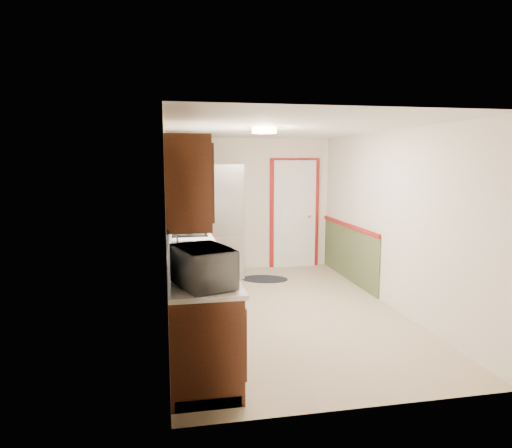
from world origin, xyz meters
name	(u,v)px	position (x,y,z in m)	size (l,w,h in m)	color
room_shell	(283,222)	(0.00, 0.00, 1.20)	(3.20, 5.20, 2.52)	tan
kitchen_run	(190,260)	(-1.24, -0.29, 0.81)	(0.63, 4.00, 2.20)	#3A190D
back_wall_trim	(306,221)	(0.99, 2.21, 0.89)	(1.12, 2.30, 2.08)	maroon
ceiling_fixture	(264,131)	(-0.30, -0.20, 2.36)	(0.30, 0.30, 0.06)	#FFD88C
microwave	(203,262)	(-1.20, -1.95, 1.15)	(0.61, 0.34, 0.41)	white
refrigerator	(219,221)	(-0.62, 2.05, 0.97)	(0.86, 0.83, 1.93)	#B7B7BC
rug	(265,279)	(0.10, 1.61, 0.01)	(0.78, 0.51, 0.01)	black
cooktop	(189,233)	(-1.19, 0.86, 0.95)	(0.50, 0.60, 0.02)	black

